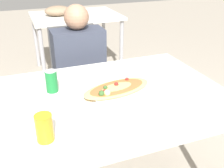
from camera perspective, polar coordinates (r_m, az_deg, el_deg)
name	(u,v)px	position (r m, az deg, el deg)	size (l,w,h in m)	color
dining_table	(107,106)	(1.47, -1.19, -4.79)	(1.34, 0.92, 0.77)	silver
chair_far_seated	(77,77)	(2.24, -7.59, 1.54)	(0.40, 0.40, 0.94)	#4C4C4C
person_seated	(80,66)	(2.07, -7.03, 3.83)	(0.39, 0.23, 1.14)	#2D2D38
pizza_main	(117,89)	(1.46, 1.04, -1.13)	(0.44, 0.32, 0.06)	white
soda_can	(52,81)	(1.49, -13.02, 0.60)	(0.07, 0.07, 0.12)	#197233
drink_glass	(44,128)	(1.11, -14.51, -9.24)	(0.07, 0.07, 0.12)	orange
background_table	(73,19)	(3.49, -8.58, 13.76)	(1.10, 0.80, 0.89)	silver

